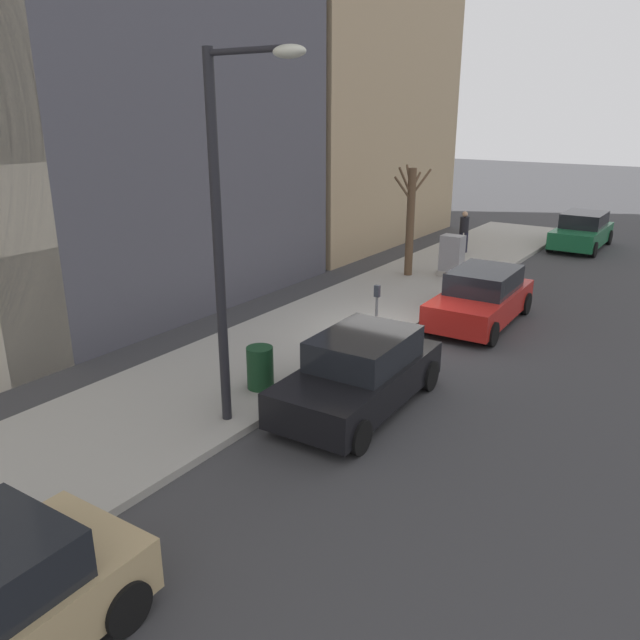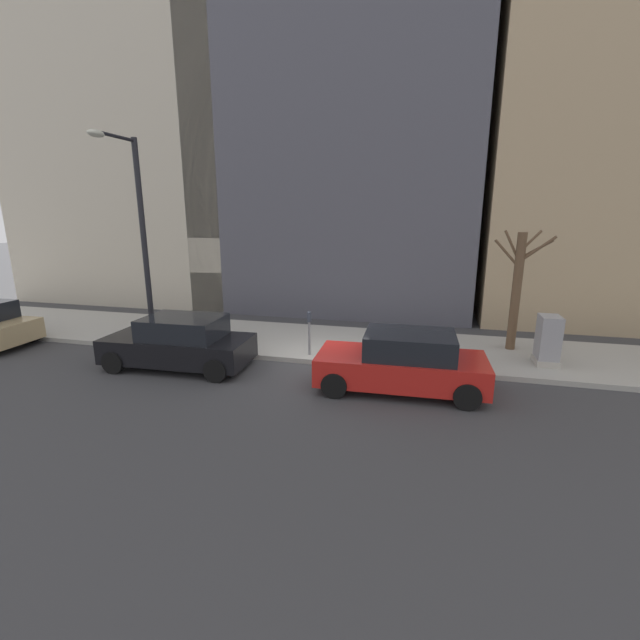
# 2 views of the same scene
# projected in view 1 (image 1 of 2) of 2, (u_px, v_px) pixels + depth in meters

# --- Properties ---
(ground_plane) EXTENTS (120.00, 120.00, 0.00)m
(ground_plane) POSITION_uv_depth(u_px,v_px,m) (400.00, 339.00, 16.33)
(ground_plane) COLOR #38383A
(sidewalk) EXTENTS (4.00, 36.00, 0.15)m
(sidewalk) POSITION_uv_depth(u_px,v_px,m) (336.00, 322.00, 17.38)
(sidewalk) COLOR #9E9B93
(sidewalk) RESTS_ON ground
(parked_car_green) EXTENTS (1.92, 4.20, 1.52)m
(parked_car_green) POSITION_uv_depth(u_px,v_px,m) (582.00, 231.00, 26.79)
(parked_car_green) COLOR #196038
(parked_car_green) RESTS_ON ground
(parked_car_red) EXTENTS (2.03, 4.25, 1.52)m
(parked_car_red) POSITION_uv_depth(u_px,v_px,m) (481.00, 298.00, 17.34)
(parked_car_red) COLOR red
(parked_car_red) RESTS_ON ground
(parked_car_black) EXTENTS (2.06, 4.26, 1.52)m
(parked_car_black) POSITION_uv_depth(u_px,v_px,m) (360.00, 373.00, 12.39)
(parked_car_black) COLOR black
(parked_car_black) RESTS_ON ground
(parking_meter) EXTENTS (0.14, 0.10, 1.35)m
(parking_meter) POSITION_uv_depth(u_px,v_px,m) (377.00, 305.00, 15.87)
(parking_meter) COLOR slate
(parking_meter) RESTS_ON sidewalk
(utility_box) EXTENTS (0.83, 0.61, 1.43)m
(utility_box) POSITION_uv_depth(u_px,v_px,m) (452.00, 256.00, 21.74)
(utility_box) COLOR #A8A399
(utility_box) RESTS_ON sidewalk
(streetlamp) EXTENTS (1.97, 0.32, 6.50)m
(streetlamp) POSITION_uv_depth(u_px,v_px,m) (228.00, 216.00, 10.45)
(streetlamp) COLOR black
(streetlamp) RESTS_ON sidewalk
(bare_tree) EXTENTS (0.88, 1.68, 3.76)m
(bare_tree) POSITION_uv_depth(u_px,v_px,m) (410.00, 218.00, 21.46)
(bare_tree) COLOR brown
(bare_tree) RESTS_ON sidewalk
(trash_bin) EXTENTS (0.56, 0.56, 0.90)m
(trash_bin) POSITION_uv_depth(u_px,v_px,m) (260.00, 368.00, 13.00)
(trash_bin) COLOR #14381E
(trash_bin) RESTS_ON sidewalk
(pedestrian_near_meter) EXTENTS (0.40, 0.36, 1.66)m
(pedestrian_near_meter) POSITION_uv_depth(u_px,v_px,m) (464.00, 229.00, 25.31)
(pedestrian_near_meter) COLOR #1E1E2D
(pedestrian_near_meter) RESTS_ON sidewalk
(office_tower_left) EXTENTS (11.17, 11.17, 16.30)m
(office_tower_left) POSITION_uv_depth(u_px,v_px,m) (296.00, 52.00, 27.95)
(office_tower_left) COLOR tan
(office_tower_left) RESTS_ON ground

